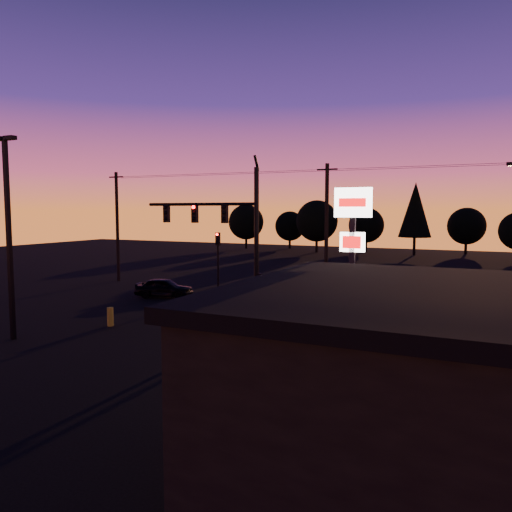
{
  "coord_description": "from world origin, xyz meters",
  "views": [
    {
      "loc": [
        12.12,
        -18.45,
        5.9
      ],
      "look_at": [
        1.0,
        5.0,
        3.5
      ],
      "focal_mm": 35.0,
      "sensor_mm": 36.0,
      "label": 1
    }
  ],
  "objects_px": {
    "parking_lot_light": "(8,224)",
    "car_left": "(164,288)",
    "suv_parked": "(370,381)",
    "secondary_signal": "(218,254)",
    "car_right": "(373,307)",
    "bollard": "(110,317)",
    "pylon_sign": "(353,234)",
    "traffic_signal_mast": "(228,229)",
    "car_mid": "(260,295)"
  },
  "relations": [
    {
      "from": "car_mid",
      "to": "suv_parked",
      "type": "bearing_deg",
      "value": -142.34
    },
    {
      "from": "car_right",
      "to": "car_left",
      "type": "bearing_deg",
      "value": -73.23
    },
    {
      "from": "parking_lot_light",
      "to": "car_mid",
      "type": "bearing_deg",
      "value": 59.88
    },
    {
      "from": "car_left",
      "to": "car_mid",
      "type": "distance_m",
      "value": 7.19
    },
    {
      "from": "bollard",
      "to": "pylon_sign",
      "type": "bearing_deg",
      "value": 2.46
    },
    {
      "from": "parking_lot_light",
      "to": "suv_parked",
      "type": "height_order",
      "value": "parking_lot_light"
    },
    {
      "from": "secondary_signal",
      "to": "car_left",
      "type": "distance_m",
      "value": 4.32
    },
    {
      "from": "secondary_signal",
      "to": "pylon_sign",
      "type": "bearing_deg",
      "value": -39.77
    },
    {
      "from": "car_left",
      "to": "car_mid",
      "type": "relative_size",
      "value": 0.92
    },
    {
      "from": "car_right",
      "to": "pylon_sign",
      "type": "bearing_deg",
      "value": 26.14
    },
    {
      "from": "pylon_sign",
      "to": "car_right",
      "type": "relative_size",
      "value": 1.28
    },
    {
      "from": "car_left",
      "to": "suv_parked",
      "type": "relative_size",
      "value": 0.88
    },
    {
      "from": "car_left",
      "to": "suv_parked",
      "type": "height_order",
      "value": "car_left"
    },
    {
      "from": "car_mid",
      "to": "traffic_signal_mast",
      "type": "bearing_deg",
      "value": -174.29
    },
    {
      "from": "car_mid",
      "to": "secondary_signal",
      "type": "bearing_deg",
      "value": 59.53
    },
    {
      "from": "pylon_sign",
      "to": "suv_parked",
      "type": "xyz_separation_m",
      "value": [
        1.87,
        -4.83,
        -4.3
      ]
    },
    {
      "from": "car_left",
      "to": "traffic_signal_mast",
      "type": "bearing_deg",
      "value": -138.83
    },
    {
      "from": "parking_lot_light",
      "to": "car_right",
      "type": "distance_m",
      "value": 18.23
    },
    {
      "from": "bollard",
      "to": "car_right",
      "type": "relative_size",
      "value": 0.18
    },
    {
      "from": "traffic_signal_mast",
      "to": "car_left",
      "type": "relative_size",
      "value": 2.21
    },
    {
      "from": "parking_lot_light",
      "to": "bollard",
      "type": "height_order",
      "value": "parking_lot_light"
    },
    {
      "from": "car_right",
      "to": "suv_parked",
      "type": "height_order",
      "value": "car_right"
    },
    {
      "from": "pylon_sign",
      "to": "car_left",
      "type": "relative_size",
      "value": 1.75
    },
    {
      "from": "car_left",
      "to": "car_mid",
      "type": "xyz_separation_m",
      "value": [
        7.18,
        -0.11,
        0.03
      ]
    },
    {
      "from": "pylon_sign",
      "to": "car_right",
      "type": "distance_m",
      "value": 7.46
    },
    {
      "from": "traffic_signal_mast",
      "to": "pylon_sign",
      "type": "bearing_deg",
      "value": -19.36
    },
    {
      "from": "car_right",
      "to": "secondary_signal",
      "type": "bearing_deg",
      "value": -86.12
    },
    {
      "from": "bollard",
      "to": "suv_parked",
      "type": "bearing_deg",
      "value": -16.87
    },
    {
      "from": "pylon_sign",
      "to": "bollard",
      "type": "height_order",
      "value": "pylon_sign"
    },
    {
      "from": "car_mid",
      "to": "pylon_sign",
      "type": "bearing_deg",
      "value": -134.34
    },
    {
      "from": "car_left",
      "to": "suv_parked",
      "type": "distance_m",
      "value": 20.73
    },
    {
      "from": "secondary_signal",
      "to": "suv_parked",
      "type": "height_order",
      "value": "secondary_signal"
    },
    {
      "from": "parking_lot_light",
      "to": "car_left",
      "type": "relative_size",
      "value": 2.35
    },
    {
      "from": "pylon_sign",
      "to": "suv_parked",
      "type": "relative_size",
      "value": 1.54
    },
    {
      "from": "parking_lot_light",
      "to": "suv_parked",
      "type": "bearing_deg",
      "value": -1.17
    },
    {
      "from": "parking_lot_light",
      "to": "car_right",
      "type": "xyz_separation_m",
      "value": [
        14.06,
        10.69,
        -4.5
      ]
    },
    {
      "from": "bollard",
      "to": "car_left",
      "type": "distance_m",
      "value": 8.42
    },
    {
      "from": "parking_lot_light",
      "to": "suv_parked",
      "type": "relative_size",
      "value": 2.07
    },
    {
      "from": "car_left",
      "to": "car_mid",
      "type": "bearing_deg",
      "value": -106.56
    },
    {
      "from": "secondary_signal",
      "to": "suv_parked",
      "type": "relative_size",
      "value": 0.98
    },
    {
      "from": "secondary_signal",
      "to": "bollard",
      "type": "relative_size",
      "value": 4.58
    },
    {
      "from": "traffic_signal_mast",
      "to": "secondary_signal",
      "type": "xyz_separation_m",
      "value": [
        -4.9,
        7.49,
        -2.07
      ]
    },
    {
      "from": "bollard",
      "to": "car_right",
      "type": "bearing_deg",
      "value": 29.51
    },
    {
      "from": "bollard",
      "to": "car_mid",
      "type": "distance_m",
      "value": 9.23
    },
    {
      "from": "car_left",
      "to": "bollard",
      "type": "bearing_deg",
      "value": -178.64
    },
    {
      "from": "traffic_signal_mast",
      "to": "bollard",
      "type": "distance_m",
      "value": 7.5
    },
    {
      "from": "parking_lot_light",
      "to": "pylon_sign",
      "type": "height_order",
      "value": "parking_lot_light"
    },
    {
      "from": "traffic_signal_mast",
      "to": "car_mid",
      "type": "height_order",
      "value": "traffic_signal_mast"
    },
    {
      "from": "bollard",
      "to": "car_right",
      "type": "distance_m",
      "value": 13.65
    },
    {
      "from": "traffic_signal_mast",
      "to": "car_left",
      "type": "bearing_deg",
      "value": 146.82
    }
  ]
}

